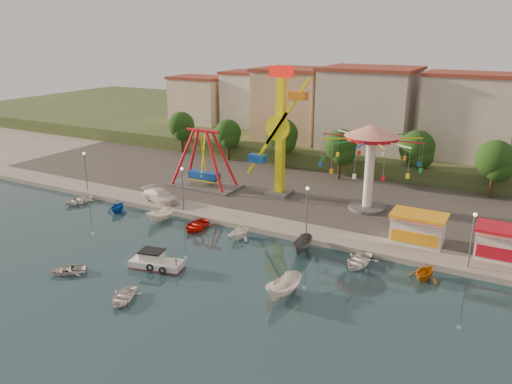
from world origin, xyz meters
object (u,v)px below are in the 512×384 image
Objects in this scene: wave_swinger at (371,148)px; van at (160,196)px; rowboat_a at (123,297)px; kamikaze_tower at (282,136)px; cabin_motorboat at (156,263)px; pirate_ship_ride at (204,160)px; skiff at (284,288)px.

wave_swinger is 2.12× the size of van.
rowboat_a is (-11.51, -29.59, -7.84)m from wave_swinger.
kamikaze_tower is 4.78× the size of rowboat_a.
wave_swinger is 2.21× the size of cabin_motorboat.
wave_swinger is (11.38, 0.33, -0.33)m from kamikaze_tower.
rowboat_a is at bearing -132.79° from van.
pirate_ship_ride is 2.24× the size of skiff.
rowboat_a is 13.25m from skiff.
kamikaze_tower is 26.16m from skiff.
kamikaze_tower reaches higher than cabin_motorboat.
pirate_ship_ride is at bearing 92.12° from rowboat_a.
rowboat_a is 23.32m from van.
pirate_ship_ride is at bearing 100.80° from cabin_motorboat.
van reaches higher than rowboat_a.
van is (-23.43, 13.00, 0.53)m from skiff.
wave_swinger is 23.86m from skiff.
skiff is (22.25, -21.01, -3.53)m from pirate_ship_ride.
wave_swinger reaches higher than van.
cabin_motorboat is at bearing -126.79° from van.
rowboat_a is (-0.12, -29.26, -8.17)m from kamikaze_tower.
wave_swinger is at bearing 48.49° from cabin_motorboat.
van is at bearing 114.94° from cabin_motorboat.
van is (-10.56, 13.82, 0.93)m from cabin_motorboat.
wave_swinger is at bearing -51.85° from van.
wave_swinger is 32.70m from rowboat_a.
kamikaze_tower is at bearing 7.00° from pirate_ship_ride.
van is at bearing -157.68° from wave_swinger.
cabin_motorboat is at bearing -167.54° from skiff.
cabin_motorboat is (-13.08, -23.52, -7.73)m from wave_swinger.
pirate_ship_ride is 30.24m from rowboat_a.
kamikaze_tower is at bearing 125.39° from skiff.
rowboat_a is at bearing -68.58° from pirate_ship_ride.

